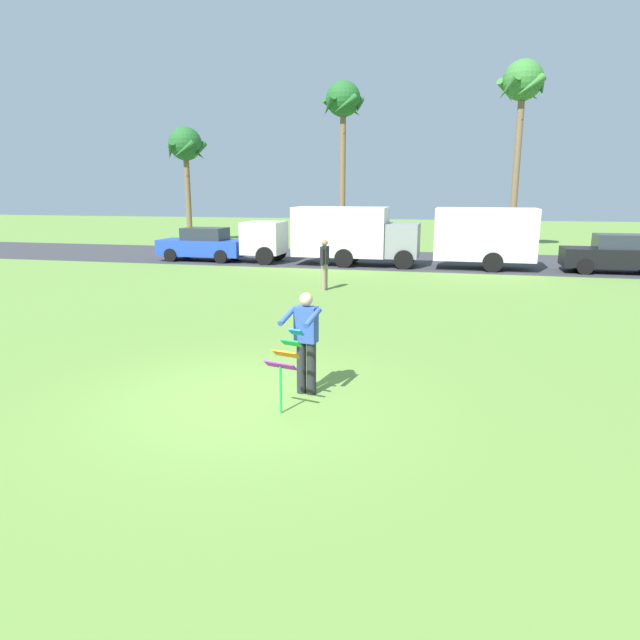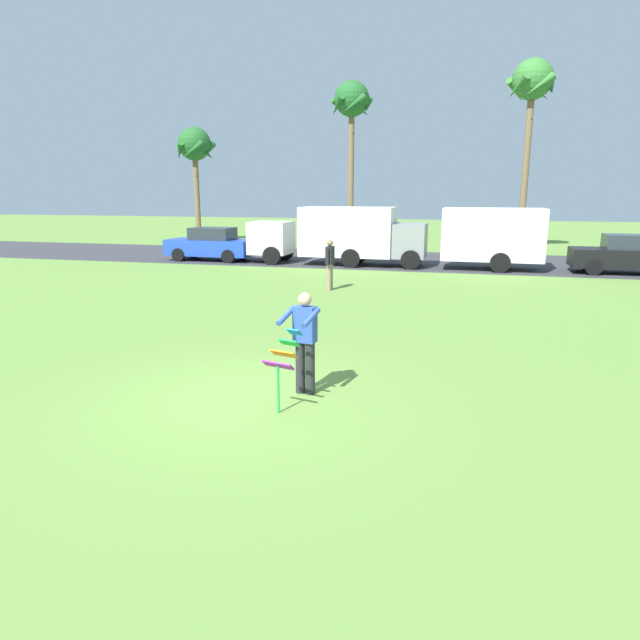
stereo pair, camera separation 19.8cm
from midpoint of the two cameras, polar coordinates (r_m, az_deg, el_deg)
ground_plane at (r=9.47m, az=-7.14°, el=-7.87°), size 120.00×120.00×0.00m
road_strip at (r=28.25m, az=7.57°, el=6.05°), size 120.00×8.00×0.01m
person_kite_flyer at (r=9.33m, az=-0.96°, el=-1.96°), size 0.61×0.71×1.73m
kite_held at (r=8.69m, az=-3.05°, el=-3.78°), size 0.53×0.70×1.24m
parked_car_blue at (r=28.22m, az=-10.78°, el=7.50°), size 4.23×1.89×1.60m
parked_truck_white_box at (r=26.20m, az=1.25°, el=8.72°), size 6.73×2.19×2.62m
parked_truck_grey_van at (r=25.53m, az=15.37°, el=8.15°), size 6.72×2.17×2.62m
parked_car_black at (r=26.40m, az=28.78°, el=5.78°), size 4.21×1.86×1.60m
palm_tree_left_near at (r=38.68m, az=-12.40°, el=16.59°), size 2.58×2.71×7.32m
palm_tree_right_near at (r=36.43m, az=3.39°, el=20.70°), size 2.58×2.71×9.79m
palm_tree_centre_far at (r=33.94m, az=20.81°, el=20.97°), size 2.58×2.71×10.09m
person_walker_near at (r=19.35m, az=1.30°, el=5.78°), size 0.25×0.57×1.73m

